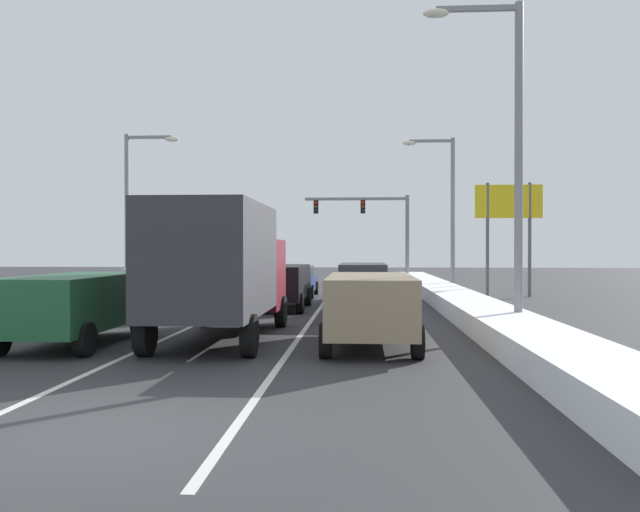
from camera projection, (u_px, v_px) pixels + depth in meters
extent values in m
plane|color=#333335|center=(271.00, 312.00, 23.98)|extent=(120.00, 120.00, 0.00)
cube|color=silver|center=(323.00, 303.00, 27.82)|extent=(0.14, 43.56, 0.01)
cube|color=silver|center=(244.00, 303.00, 28.04)|extent=(0.14, 43.56, 0.01)
cube|color=white|center=(450.00, 297.00, 27.48)|extent=(1.78, 43.56, 0.60)
cube|color=white|center=(123.00, 292.00, 28.37)|extent=(2.13, 43.56, 0.88)
cube|color=#937F60|center=(370.00, 302.00, 15.35)|extent=(1.95, 4.90, 1.25)
cube|color=black|center=(372.00, 298.00, 12.95)|extent=(1.56, 0.06, 0.55)
cube|color=red|center=(333.00, 317.00, 13.01)|extent=(0.20, 0.08, 0.28)
cube|color=red|center=(412.00, 317.00, 12.91)|extent=(0.20, 0.08, 0.28)
cylinder|color=black|center=(333.00, 323.00, 17.12)|extent=(0.25, 0.74, 0.74)
cylinder|color=black|center=(406.00, 323.00, 17.00)|extent=(0.25, 0.74, 0.74)
cylinder|color=black|center=(326.00, 341.00, 13.73)|extent=(0.25, 0.74, 0.74)
cylinder|color=black|center=(418.00, 342.00, 13.60)|extent=(0.25, 0.74, 0.74)
cube|color=slate|center=(357.00, 300.00, 21.34)|extent=(1.82, 4.50, 0.70)
cube|color=black|center=(357.00, 282.00, 21.18)|extent=(1.64, 2.20, 0.55)
cube|color=red|center=(333.00, 302.00, 19.18)|extent=(0.24, 0.08, 0.14)
cube|color=red|center=(380.00, 302.00, 19.10)|extent=(0.24, 0.08, 0.14)
cylinder|color=black|center=(332.00, 305.00, 22.94)|extent=(0.22, 0.66, 0.66)
cylinder|color=black|center=(383.00, 306.00, 22.83)|extent=(0.22, 0.66, 0.66)
cylinder|color=black|center=(327.00, 314.00, 19.85)|extent=(0.22, 0.66, 0.66)
cylinder|color=black|center=(386.00, 314.00, 19.74)|extent=(0.22, 0.66, 0.66)
cube|color=#38383D|center=(363.00, 278.00, 28.32)|extent=(1.95, 4.90, 1.25)
cube|color=black|center=(363.00, 274.00, 25.91)|extent=(1.56, 0.06, 0.55)
cube|color=red|center=(343.00, 283.00, 25.97)|extent=(0.20, 0.08, 0.28)
cube|color=red|center=(383.00, 283.00, 25.87)|extent=(0.20, 0.08, 0.28)
cylinder|color=black|center=(342.00, 291.00, 30.08)|extent=(0.25, 0.74, 0.74)
cylinder|color=black|center=(384.00, 291.00, 29.96)|extent=(0.25, 0.74, 0.74)
cylinder|color=black|center=(339.00, 296.00, 26.69)|extent=(0.25, 0.74, 0.74)
cylinder|color=black|center=(386.00, 297.00, 26.57)|extent=(0.25, 0.74, 0.74)
cube|color=maroon|center=(241.00, 274.00, 19.01)|extent=(2.35, 2.20, 2.00)
cube|color=#333338|center=(213.00, 259.00, 15.42)|extent=(2.35, 5.00, 2.60)
cylinder|color=black|center=(205.00, 311.00, 19.40)|extent=(0.28, 0.92, 0.92)
cylinder|color=black|center=(281.00, 312.00, 19.25)|extent=(0.28, 0.92, 0.92)
cylinder|color=black|center=(145.00, 335.00, 14.01)|extent=(0.28, 0.92, 0.92)
cylinder|color=black|center=(249.00, 336.00, 13.86)|extent=(0.28, 0.92, 0.92)
cube|color=black|center=(279.00, 282.00, 25.05)|extent=(1.95, 4.90, 1.25)
cube|color=black|center=(271.00, 277.00, 22.64)|extent=(1.56, 0.06, 0.55)
cube|color=red|center=(248.00, 288.00, 22.71)|extent=(0.20, 0.08, 0.28)
cube|color=red|center=(293.00, 288.00, 22.61)|extent=(0.20, 0.08, 0.28)
cylinder|color=black|center=(261.00, 296.00, 26.82)|extent=(0.25, 0.74, 0.74)
cylinder|color=black|center=(308.00, 296.00, 26.69)|extent=(0.25, 0.74, 0.74)
cylinder|color=black|center=(247.00, 303.00, 23.42)|extent=(0.25, 0.74, 0.74)
cylinder|color=black|center=(300.00, 303.00, 23.30)|extent=(0.25, 0.74, 0.74)
cube|color=navy|center=(296.00, 283.00, 31.86)|extent=(1.82, 4.50, 0.70)
cube|color=black|center=(295.00, 271.00, 31.71)|extent=(1.64, 2.20, 0.55)
cube|color=red|center=(275.00, 283.00, 29.71)|extent=(0.24, 0.08, 0.14)
cube|color=red|center=(306.00, 283.00, 29.62)|extent=(0.24, 0.08, 0.14)
cylinder|color=black|center=(281.00, 288.00, 33.47)|extent=(0.22, 0.66, 0.66)
cylinder|color=black|center=(316.00, 288.00, 33.36)|extent=(0.22, 0.66, 0.66)
cylinder|color=black|center=(273.00, 292.00, 30.38)|extent=(0.22, 0.66, 0.66)
cylinder|color=black|center=(311.00, 292.00, 30.26)|extent=(0.22, 0.66, 0.66)
cube|color=#1E5633|center=(76.00, 301.00, 15.66)|extent=(1.95, 4.90, 1.25)
cube|color=black|center=(24.00, 297.00, 13.25)|extent=(1.56, 0.06, 0.55)
cube|color=red|center=(62.00, 316.00, 13.21)|extent=(0.20, 0.08, 0.28)
cylinder|color=black|center=(69.00, 321.00, 17.42)|extent=(0.25, 0.74, 0.74)
cylinder|color=black|center=(139.00, 322.00, 17.30)|extent=(0.25, 0.74, 0.74)
cylinder|color=black|center=(85.00, 340.00, 13.91)|extent=(0.25, 0.74, 0.74)
cube|color=#B7BABF|center=(172.00, 285.00, 22.92)|extent=(1.95, 4.90, 1.25)
cube|color=black|center=(150.00, 280.00, 20.51)|extent=(1.56, 0.06, 0.55)
cube|color=red|center=(125.00, 292.00, 20.57)|extent=(0.20, 0.08, 0.28)
cube|color=red|center=(174.00, 292.00, 20.48)|extent=(0.20, 0.08, 0.28)
cylinder|color=black|center=(160.00, 300.00, 24.68)|extent=(0.25, 0.74, 0.74)
cylinder|color=black|center=(210.00, 301.00, 24.56)|extent=(0.25, 0.74, 0.74)
cylinder|color=black|center=(128.00, 308.00, 21.29)|extent=(0.25, 0.74, 0.74)
cylinder|color=black|center=(186.00, 309.00, 21.17)|extent=(0.25, 0.74, 0.74)
cube|color=maroon|center=(212.00, 286.00, 29.78)|extent=(1.82, 4.50, 0.70)
cube|color=black|center=(211.00, 273.00, 29.63)|extent=(1.64, 2.20, 0.55)
cube|color=red|center=(184.00, 286.00, 27.63)|extent=(0.24, 0.08, 0.14)
cube|color=red|center=(216.00, 286.00, 27.54)|extent=(0.24, 0.08, 0.14)
cylinder|color=black|center=(201.00, 290.00, 31.39)|extent=(0.22, 0.66, 0.66)
cylinder|color=black|center=(238.00, 290.00, 31.28)|extent=(0.22, 0.66, 0.66)
cylinder|color=black|center=(183.00, 295.00, 28.30)|extent=(0.22, 0.66, 0.66)
cylinder|color=black|center=(224.00, 295.00, 28.18)|extent=(0.22, 0.66, 0.66)
cylinder|color=slate|center=(407.00, 238.00, 47.24)|extent=(0.28, 0.28, 6.20)
cube|color=slate|center=(356.00, 199.00, 47.45)|extent=(7.40, 0.20, 0.20)
cube|color=black|center=(363.00, 207.00, 47.42)|extent=(0.34, 0.34, 0.95)
sphere|color=red|center=(363.00, 203.00, 47.23)|extent=(0.22, 0.22, 0.22)
sphere|color=#593F0C|center=(363.00, 207.00, 47.23)|extent=(0.22, 0.22, 0.22)
sphere|color=#0C3819|center=(363.00, 211.00, 47.24)|extent=(0.22, 0.22, 0.22)
cube|color=black|center=(316.00, 207.00, 47.64)|extent=(0.34, 0.34, 0.95)
sphere|color=red|center=(316.00, 203.00, 47.45)|extent=(0.22, 0.22, 0.22)
sphere|color=#593F0C|center=(316.00, 207.00, 47.45)|extent=(0.22, 0.22, 0.22)
sphere|color=#0C3819|center=(316.00, 211.00, 47.45)|extent=(0.22, 0.22, 0.22)
cylinder|color=gray|center=(519.00, 169.00, 17.53)|extent=(0.22, 0.22, 8.89)
cube|color=gray|center=(477.00, 9.00, 17.56)|extent=(2.20, 0.14, 0.14)
ellipsoid|color=#EAE5C6|center=(436.00, 13.00, 17.63)|extent=(0.70, 0.36, 0.24)
cylinder|color=gray|center=(453.00, 216.00, 33.31)|extent=(0.22, 0.22, 7.96)
cube|color=gray|center=(431.00, 141.00, 33.35)|extent=(2.20, 0.14, 0.14)
ellipsoid|color=#EAE5C6|center=(409.00, 143.00, 33.42)|extent=(0.70, 0.36, 0.24)
cylinder|color=gray|center=(127.00, 216.00, 31.29)|extent=(0.22, 0.22, 7.78)
cube|color=gray|center=(149.00, 137.00, 31.19)|extent=(2.20, 0.14, 0.14)
ellipsoid|color=#EAE5C6|center=(172.00, 139.00, 31.12)|extent=(0.70, 0.36, 0.24)
cylinder|color=#59595B|center=(487.00, 240.00, 31.63)|extent=(0.16, 0.16, 5.50)
cylinder|color=#59595B|center=(530.00, 240.00, 31.51)|extent=(0.16, 0.16, 5.50)
cube|color=yellow|center=(509.00, 201.00, 31.55)|extent=(3.20, 0.12, 1.60)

